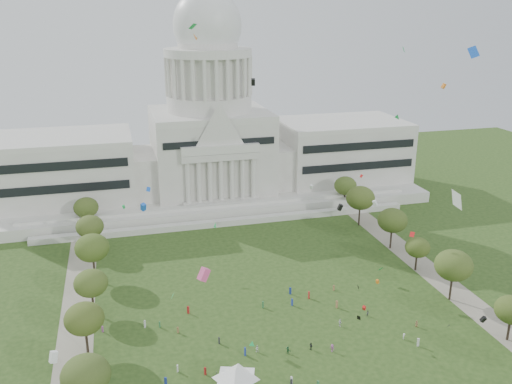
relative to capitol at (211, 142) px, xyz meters
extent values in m
plane|color=#284318|center=(0.00, -113.59, -22.30)|extent=(400.00, 400.00, 0.00)
cube|color=silver|center=(0.00, 1.41, -20.30)|extent=(160.00, 60.00, 4.00)
cube|color=silver|center=(0.00, -31.59, -21.30)|extent=(130.00, 3.00, 2.00)
cube|color=silver|center=(0.00, -23.59, -19.80)|extent=(140.00, 3.00, 5.00)
cube|color=beige|center=(-55.00, 0.41, -7.30)|extent=(50.00, 34.00, 22.00)
cube|color=beige|center=(55.00, 0.41, -7.30)|extent=(50.00, 34.00, 22.00)
cube|color=beige|center=(-27.00, -1.59, -10.30)|extent=(12.00, 26.00, 16.00)
cube|color=beige|center=(27.00, -1.59, -10.30)|extent=(12.00, 26.00, 16.00)
cube|color=beige|center=(0.00, 0.41, -4.30)|extent=(44.00, 38.00, 28.00)
cube|color=beige|center=(0.00, -19.59, -1.10)|extent=(28.00, 3.00, 2.40)
cube|color=black|center=(-55.00, -16.79, -5.30)|extent=(46.00, 0.40, 11.00)
cube|color=black|center=(55.00, -16.79, -5.30)|extent=(46.00, 0.40, 11.00)
cylinder|color=beige|center=(0.00, 0.41, 15.10)|extent=(32.00, 32.00, 6.00)
cylinder|color=beige|center=(0.00, 0.41, 25.10)|extent=(28.00, 28.00, 14.00)
cylinder|color=silver|center=(0.00, 0.41, 33.60)|extent=(32.40, 32.40, 3.00)
cylinder|color=beige|center=(0.00, 0.41, 39.10)|extent=(22.00, 22.00, 8.00)
ellipsoid|color=silver|center=(0.00, 0.41, 43.10)|extent=(25.00, 25.00, 26.20)
cube|color=gray|center=(-48.00, -83.59, -22.28)|extent=(8.00, 160.00, 0.04)
cube|color=gray|center=(48.00, -83.59, -22.28)|extent=(8.00, 160.00, 0.04)
ellipsoid|color=#34481B|center=(-44.07, -116.55, -13.33)|extent=(8.86, 8.86, 7.25)
cylinder|color=black|center=(46.22, -115.34, -19.83)|extent=(0.56, 0.56, 4.92)
ellipsoid|color=#344914|center=(46.22, -115.34, -14.62)|extent=(7.58, 7.58, 6.20)
cylinder|color=black|center=(-45.04, -96.29, -19.56)|extent=(0.56, 0.56, 5.47)
ellipsoid|color=#3B4C16|center=(-45.04, -96.29, -13.77)|extent=(8.42, 8.42, 6.89)
cylinder|color=black|center=(44.17, -96.15, -19.19)|extent=(0.56, 0.56, 6.20)
ellipsoid|color=#3C521B|center=(44.17, -96.15, -12.62)|extent=(9.55, 9.55, 7.82)
cylinder|color=black|center=(-44.09, -79.67, -19.66)|extent=(0.56, 0.56, 5.27)
ellipsoid|color=#3C521B|center=(-44.09, -79.67, -14.07)|extent=(8.12, 8.12, 6.65)
cylinder|color=black|center=(44.40, -79.10, -20.02)|extent=(0.56, 0.56, 4.56)
ellipsoid|color=#354915|center=(44.40, -79.10, -15.19)|extent=(7.01, 7.01, 5.74)
cylinder|color=black|center=(-44.08, -61.17, -19.28)|extent=(0.56, 0.56, 6.03)
ellipsoid|color=#355016|center=(-44.08, -61.17, -12.89)|extent=(9.29, 9.29, 7.60)
cylinder|color=black|center=(44.76, -63.55, -19.31)|extent=(0.56, 0.56, 5.97)
ellipsoid|color=#314716|center=(44.76, -63.55, -12.99)|extent=(9.19, 9.19, 7.52)
cylinder|color=black|center=(-45.22, -42.58, -19.59)|extent=(0.56, 0.56, 5.41)
ellipsoid|color=#3D4C1D|center=(-45.22, -42.58, -13.86)|extent=(8.33, 8.33, 6.81)
cylinder|color=black|center=(43.49, -43.40, -19.11)|extent=(0.56, 0.56, 6.37)
ellipsoid|color=#3F511A|center=(43.49, -43.40, -12.35)|extent=(9.82, 9.82, 8.03)
cylinder|color=black|center=(-46.87, -24.45, -19.64)|extent=(0.56, 0.56, 5.32)
ellipsoid|color=#354917|center=(-46.87, -24.45, -14.00)|extent=(8.19, 8.19, 6.70)
cylinder|color=black|center=(45.96, -25.46, -19.56)|extent=(0.56, 0.56, 5.47)
ellipsoid|color=#39511A|center=(45.96, -25.46, -13.77)|extent=(8.42, 8.42, 6.89)
cylinder|color=#4C4C4C|center=(-19.98, -113.47, -20.87)|extent=(0.12, 0.12, 2.85)
cylinder|color=#4C4C4C|center=(-13.60, -113.47, -20.87)|extent=(0.12, 0.12, 2.85)
cube|color=white|center=(-16.79, -116.66, -19.33)|extent=(8.68, 8.68, 0.23)
pyramid|color=white|center=(-16.79, -116.66, -18.08)|extent=(12.16, 12.16, 2.28)
imported|color=olive|center=(29.24, -105.34, -21.51)|extent=(0.89, 0.90, 1.57)
imported|color=#4C4C51|center=(20.27, -98.17, -21.52)|extent=(0.88, 0.74, 1.55)
imported|color=#994C8C|center=(6.30, -109.37, -21.39)|extent=(1.16, 1.30, 1.81)
imported|color=#26262B|center=(2.09, -107.48, -21.42)|extent=(0.89, 1.16, 1.75)
imported|color=#33723F|center=(-3.21, -107.55, -21.44)|extent=(1.19, 1.71, 1.72)
imported|color=silver|center=(-9.53, -105.24, -21.50)|extent=(0.87, 0.67, 1.60)
imported|color=silver|center=(23.81, -109.12, -21.56)|extent=(1.04, 0.99, 1.47)
imported|color=silver|center=(11.92, -100.56, -21.40)|extent=(0.82, 1.16, 1.79)
cube|color=olive|center=(17.20, -84.17, -21.52)|extent=(0.46, 0.34, 1.54)
cube|color=silver|center=(-27.05, -107.68, -21.48)|extent=(0.38, 0.49, 1.62)
cube|color=#33723F|center=(-29.07, -90.13, -21.53)|extent=(0.39, 0.47, 1.52)
cube|color=#B21E1E|center=(-21.73, -85.68, -21.33)|extent=(0.57, 0.60, 1.94)
cube|color=#994C8C|center=(-42.00, -88.73, -21.51)|extent=(0.48, 0.46, 1.56)
cube|color=silver|center=(-5.64, -117.33, -21.46)|extent=(0.42, 0.51, 1.68)
cube|color=navy|center=(5.44, -83.06, -21.35)|extent=(0.57, 0.57, 1.88)
cube|color=olive|center=(14.50, -92.55, -21.32)|extent=(0.43, 0.58, 1.95)
cube|color=silver|center=(25.44, -112.38, -21.32)|extent=(0.61, 0.56, 1.95)
cube|color=#33723F|center=(-3.33, -87.89, -21.39)|extent=(0.51, 0.56, 1.80)
cube|color=#B21E1E|center=(-21.72, -110.08, -21.43)|extent=(0.46, 0.54, 1.72)
cube|color=#26262B|center=(-5.86, -117.85, -21.54)|extent=(0.42, 0.28, 1.51)
cube|color=navy|center=(-12.32, -105.83, -21.32)|extent=(0.33, 0.52, 1.94)
cube|color=#B21E1E|center=(9.37, -86.39, -21.33)|extent=(0.40, 0.56, 1.93)
cube|color=navy|center=(4.05, -88.68, -21.35)|extent=(0.38, 0.54, 1.88)
cube|color=#26262B|center=(-16.88, -100.14, -21.51)|extent=(0.31, 0.45, 1.58)
cube|color=navy|center=(-29.84, -111.32, -21.39)|extent=(0.56, 0.49, 1.81)
cube|color=olive|center=(-25.23, -93.52, -21.53)|extent=(0.46, 0.37, 1.53)
cube|color=silver|center=(-32.41, -89.31, -21.38)|extent=(0.47, 0.57, 1.84)
camera|label=1|loc=(-35.52, -202.37, 48.17)|focal=38.00mm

